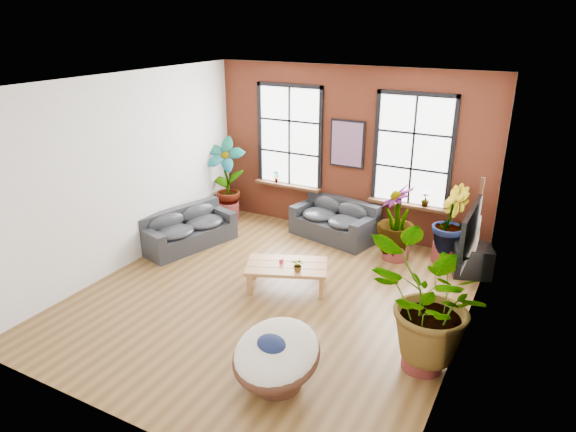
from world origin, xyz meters
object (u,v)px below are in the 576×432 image
at_px(papasan_chair, 276,355).
at_px(coffee_table, 287,267).
at_px(sofa_back, 335,221).
at_px(sofa_left, 187,229).

bearing_deg(papasan_chair, coffee_table, 126.48).
bearing_deg(coffee_table, sofa_back, 70.63).
bearing_deg(papasan_chair, sofa_left, 153.33).
relative_size(sofa_back, sofa_left, 0.93).
distance_m(sofa_back, papasan_chair, 4.84).
xyz_separation_m(sofa_back, papasan_chair, (1.20, -4.69, 0.07)).
distance_m(sofa_left, papasan_chair, 4.69).
distance_m(sofa_back, sofa_left, 3.07).
relative_size(sofa_back, papasan_chair, 1.43).
bearing_deg(sofa_back, papasan_chair, -62.40).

